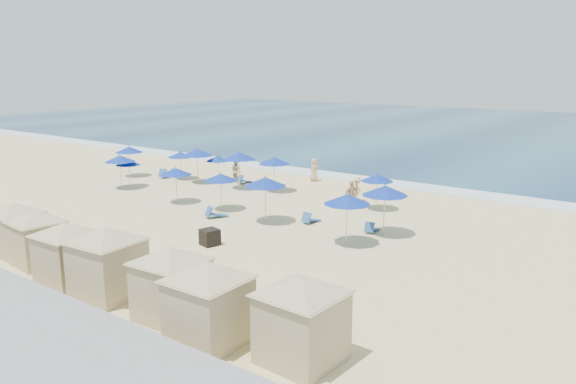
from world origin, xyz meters
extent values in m
plane|color=beige|center=(0.00, 0.00, 0.00)|extent=(160.00, 160.00, 0.00)
cube|color=navy|center=(0.00, 55.00, 0.03)|extent=(160.00, 80.00, 0.06)
cube|color=white|center=(0.00, 15.50, 0.04)|extent=(160.00, 2.50, 0.08)
cube|color=black|center=(3.46, -2.88, 0.39)|extent=(0.96, 0.96, 0.79)
cube|color=tan|center=(-2.70, -9.06, 0.96)|extent=(1.99, 1.99, 1.93)
cube|color=tan|center=(-2.70, -9.06, 1.93)|extent=(2.09, 2.09, 0.08)
pyramid|color=tan|center=(-2.70, -9.06, 2.41)|extent=(4.23, 4.23, 0.48)
cube|color=tan|center=(-0.58, -9.22, 0.95)|extent=(2.05, 2.05, 1.90)
cube|color=tan|center=(-0.58, -9.22, 1.90)|extent=(2.15, 2.15, 0.08)
pyramid|color=tan|center=(-0.58, -9.22, 2.37)|extent=(4.14, 4.14, 0.47)
cube|color=tan|center=(2.40, -9.66, 0.99)|extent=(2.05, 2.05, 1.98)
cube|color=tan|center=(2.40, -9.66, 1.98)|extent=(2.16, 2.16, 0.08)
pyramid|color=tan|center=(2.40, -9.66, 2.48)|extent=(4.34, 4.34, 0.50)
cube|color=tan|center=(4.82, -9.55, 1.08)|extent=(2.32, 2.32, 2.15)
cube|color=tan|center=(4.82, -9.55, 2.15)|extent=(2.43, 2.43, 0.09)
pyramid|color=tan|center=(4.82, -9.55, 2.69)|extent=(4.71, 4.71, 0.54)
cube|color=tan|center=(8.13, -9.41, 1.01)|extent=(2.16, 2.16, 2.03)
cube|color=tan|center=(8.13, -9.41, 2.03)|extent=(2.27, 2.27, 0.08)
pyramid|color=tan|center=(8.13, -9.41, 2.54)|extent=(4.44, 4.44, 0.51)
cube|color=tan|center=(10.38, -9.91, 1.04)|extent=(2.13, 2.13, 2.09)
cube|color=tan|center=(10.38, -9.91, 2.09)|extent=(2.23, 2.23, 0.08)
pyramid|color=tan|center=(10.38, -9.91, 2.61)|extent=(4.57, 4.57, 0.52)
cube|color=tan|center=(13.32, -9.11, 1.04)|extent=(2.17, 2.17, 2.09)
cube|color=tan|center=(13.32, -9.11, 2.09)|extent=(2.28, 2.28, 0.08)
pyramid|color=tan|center=(13.32, -9.11, 2.61)|extent=(4.58, 4.58, 0.52)
cylinder|color=#A5A8AD|center=(-13.87, 5.91, 0.97)|extent=(0.05, 0.05, 1.95)
cone|color=navy|center=(-13.87, 5.91, 2.13)|extent=(2.15, 2.15, 0.46)
sphere|color=navy|center=(-13.87, 5.91, 2.41)|extent=(0.08, 0.08, 0.08)
cylinder|color=#A5A8AD|center=(-10.65, 3.32, 0.82)|extent=(0.04, 0.04, 1.63)
cone|color=navy|center=(-10.65, 3.32, 1.78)|extent=(1.80, 1.80, 0.39)
sphere|color=navy|center=(-10.65, 3.32, 2.02)|extent=(0.07, 0.07, 0.07)
cylinder|color=#A5A8AD|center=(-7.81, 7.32, 1.04)|extent=(0.05, 0.05, 2.08)
cone|color=navy|center=(-7.81, 7.32, 2.27)|extent=(2.30, 2.30, 0.49)
sphere|color=navy|center=(-7.81, 7.32, 2.57)|extent=(0.09, 0.09, 0.09)
cylinder|color=#A5A8AD|center=(-4.34, 2.09, 0.92)|extent=(0.05, 0.05, 1.84)
cone|color=navy|center=(-4.34, 2.09, 2.01)|extent=(2.03, 2.03, 0.44)
sphere|color=navy|center=(-4.34, 2.09, 2.27)|extent=(0.08, 0.08, 0.08)
cylinder|color=#A5A8AD|center=(-6.76, 8.40, 0.82)|extent=(0.04, 0.04, 1.64)
cone|color=navy|center=(-6.76, 8.40, 1.79)|extent=(1.81, 1.81, 0.39)
sphere|color=navy|center=(-6.76, 8.40, 2.02)|extent=(0.07, 0.07, 0.07)
cylinder|color=#A5A8AD|center=(-4.00, 7.66, 1.07)|extent=(0.06, 0.06, 2.13)
cone|color=navy|center=(-4.00, 7.66, 2.33)|extent=(2.36, 2.36, 0.51)
sphere|color=navy|center=(-4.00, 7.66, 2.64)|extent=(0.09, 0.09, 0.09)
cylinder|color=#A5A8AD|center=(-0.82, 2.45, 0.92)|extent=(0.05, 0.05, 1.83)
cone|color=navy|center=(-0.82, 2.45, 2.00)|extent=(2.02, 2.02, 0.43)
sphere|color=navy|center=(-0.82, 2.45, 2.26)|extent=(0.08, 0.08, 0.08)
cylinder|color=#A5A8AD|center=(-1.43, 8.34, 0.98)|extent=(0.05, 0.05, 1.97)
cone|color=navy|center=(-1.43, 8.34, 2.15)|extent=(2.17, 2.17, 0.47)
sphere|color=navy|center=(-1.43, 8.34, 2.43)|extent=(0.08, 0.08, 0.08)
cylinder|color=#A5A8AD|center=(3.06, 1.88, 1.05)|extent=(0.06, 0.06, 2.10)
cone|color=navy|center=(3.06, 1.88, 2.29)|extent=(2.32, 2.32, 0.50)
sphere|color=navy|center=(3.06, 1.88, 2.59)|extent=(0.09, 0.09, 0.09)
cylinder|color=#A5A8AD|center=(6.59, 8.05, 0.90)|extent=(0.05, 0.05, 1.79)
cone|color=navy|center=(6.59, 8.05, 1.96)|extent=(1.98, 1.98, 0.42)
sphere|color=navy|center=(6.59, 8.05, 2.21)|extent=(0.08, 0.08, 0.08)
cylinder|color=#A5A8AD|center=(9.36, 3.65, 1.06)|extent=(0.06, 0.06, 2.13)
cone|color=navy|center=(9.36, 3.65, 2.33)|extent=(2.35, 2.35, 0.50)
sphere|color=navy|center=(9.36, 3.65, 2.63)|extent=(0.09, 0.09, 0.09)
cylinder|color=#A5A8AD|center=(8.65, 1.15, 1.03)|extent=(0.05, 0.05, 2.06)
cone|color=navy|center=(8.65, 1.15, 2.25)|extent=(2.27, 2.27, 0.49)
sphere|color=navy|center=(8.65, 1.15, 2.54)|extent=(0.09, 0.09, 0.09)
cylinder|color=#A5A8AD|center=(-9.87, 7.54, 0.87)|extent=(0.05, 0.05, 1.73)
cone|color=navy|center=(-9.87, 7.54, 1.89)|extent=(1.92, 1.92, 0.41)
sphere|color=navy|center=(-9.87, 7.54, 2.14)|extent=(0.07, 0.07, 0.07)
cylinder|color=#A5A8AD|center=(-10.68, 2.68, 0.98)|extent=(0.05, 0.05, 1.96)
cone|color=navy|center=(-10.68, 2.68, 2.14)|extent=(2.17, 2.17, 0.46)
sphere|color=navy|center=(-10.68, 2.68, 2.42)|extent=(0.08, 0.08, 0.08)
cube|color=#285795|center=(-11.30, 7.35, 0.17)|extent=(0.95, 1.42, 0.36)
cube|color=#285795|center=(-11.15, 6.83, 0.44)|extent=(0.69, 0.51, 0.63)
cube|color=#285795|center=(-10.95, 8.18, 0.15)|extent=(0.89, 1.22, 0.30)
cube|color=#285795|center=(-11.12, 7.75, 0.37)|extent=(0.60, 0.47, 0.54)
cube|color=#285795|center=(-4.94, 9.34, 0.16)|extent=(0.75, 1.24, 0.32)
cube|color=#285795|center=(-5.03, 8.86, 0.39)|extent=(0.60, 0.42, 0.56)
cube|color=#285795|center=(0.18, 1.04, 0.16)|extent=(1.02, 1.35, 0.34)
cube|color=#285795|center=(-0.03, 0.57, 0.41)|extent=(0.66, 0.54, 0.59)
cube|color=#285795|center=(5.09, 3.39, 0.15)|extent=(0.59, 1.15, 0.31)
cube|color=#285795|center=(5.06, 2.92, 0.38)|extent=(0.54, 0.34, 0.54)
cube|color=#285795|center=(8.63, 3.81, 0.14)|extent=(0.65, 1.13, 0.29)
cube|color=#285795|center=(8.70, 3.37, 0.36)|extent=(0.54, 0.36, 0.52)
imported|color=tan|center=(-5.80, 9.30, 0.82)|extent=(0.93, 0.80, 1.65)
imported|color=tan|center=(5.29, 7.34, 0.86)|extent=(0.84, 1.09, 1.73)
imported|color=tan|center=(4.60, 9.21, 0.79)|extent=(0.76, 1.11, 1.58)
imported|color=tan|center=(-1.29, 13.00, 0.86)|extent=(0.97, 0.78, 1.73)
camera|label=1|loc=(21.93, -21.27, 8.36)|focal=35.00mm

